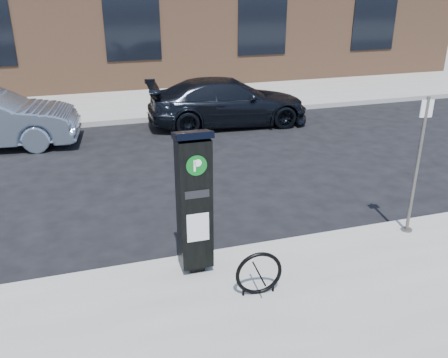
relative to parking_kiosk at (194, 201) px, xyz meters
name	(u,v)px	position (x,y,z in m)	size (l,w,h in m)	color
ground	(242,255)	(0.82, 0.35, -1.21)	(120.00, 120.00, 0.00)	black
sidewalk_far	(131,82)	(0.82, 14.35, -1.13)	(60.00, 12.00, 0.15)	gray
curb_near	(242,252)	(0.82, 0.33, -1.13)	(60.00, 0.12, 0.16)	#9E9B93
curb_far	(155,119)	(0.82, 8.37, -1.13)	(60.00, 0.12, 0.16)	#9E9B93
parking_kiosk	(194,201)	(0.00, 0.00, 0.00)	(0.48, 0.42, 2.07)	black
sign_pole	(417,168)	(3.58, 0.05, 0.04)	(0.20, 0.18, 2.22)	#57514D
bike_rack	(259,274)	(0.64, -0.81, -0.76)	(0.62, 0.09, 0.62)	black
car_dark	(228,102)	(2.85, 7.40, -0.53)	(1.91, 4.69, 1.36)	black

